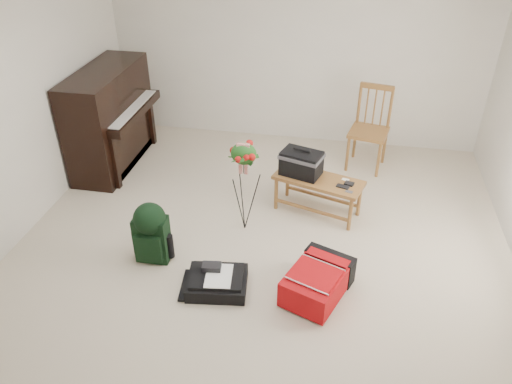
% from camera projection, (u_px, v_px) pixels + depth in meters
% --- Properties ---
extents(floor, '(5.00, 5.50, 0.01)m').
position_uv_depth(floor, '(258.00, 259.00, 4.96)').
color(floor, beige).
rests_on(floor, ground).
extents(wall_back, '(5.00, 0.04, 2.50)m').
position_uv_depth(wall_back, '(296.00, 51.00, 6.56)').
color(wall_back, beige).
rests_on(wall_back, floor).
extents(piano, '(0.71, 1.50, 1.25)m').
position_uv_depth(piano, '(111.00, 120.00, 6.30)').
color(piano, black).
rests_on(piano, floor).
extents(bench, '(1.04, 0.65, 0.74)m').
position_uv_depth(bench, '(306.00, 170.00, 5.39)').
color(bench, '#9C6A33').
rests_on(bench, floor).
extents(dining_chair, '(0.54, 0.54, 1.05)m').
position_uv_depth(dining_chair, '(369.00, 129.00, 6.27)').
color(dining_chair, '#9C6A33').
rests_on(dining_chair, floor).
extents(red_suitcase, '(0.66, 0.81, 0.29)m').
position_uv_depth(red_suitcase, '(318.00, 278.00, 4.51)').
color(red_suitcase, red).
rests_on(red_suitcase, floor).
extents(black_duffel, '(0.59, 0.50, 0.23)m').
position_uv_depth(black_duffel, '(217.00, 281.00, 4.57)').
color(black_duffel, black).
rests_on(black_duffel, floor).
extents(green_backpack, '(0.32, 0.31, 0.64)m').
position_uv_depth(green_backpack, '(151.00, 230.00, 4.78)').
color(green_backpack, black).
rests_on(green_backpack, floor).
extents(flower_stand, '(0.33, 0.33, 1.06)m').
position_uv_depth(flower_stand, '(244.00, 188.00, 5.11)').
color(flower_stand, black).
rests_on(flower_stand, floor).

